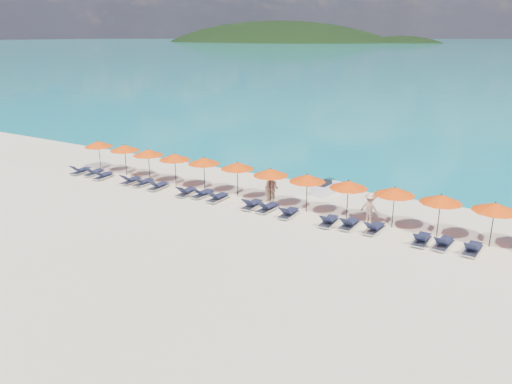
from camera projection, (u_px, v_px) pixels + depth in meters
The scene contains 37 objects.
ground at pixel (226, 229), 26.17m from camera, with size 1400.00×1400.00×0.00m, color beige.
headland_main at pixel (275, 74), 625.88m from camera, with size 374.00×242.00×126.50m.
headland_small at pixel (398, 75), 566.79m from camera, with size 162.00×126.00×85.50m.
jetski at pixel (326, 188), 31.93m from camera, with size 1.22×2.44×0.83m.
beachgoer_a at pixel (269, 189), 30.20m from camera, with size 0.57×0.38×1.57m, color tan.
beachgoer_b at pixel (272, 189), 29.93m from camera, with size 0.85×0.49×1.75m, color tan.
beachgoer_c at pixel (370, 208), 26.56m from camera, with size 1.13×0.52×1.75m, color tan.
umbrella_0 at pixel (98, 144), 36.71m from camera, with size 2.10×2.10×2.28m.
umbrella_1 at pixel (125, 148), 35.45m from camera, with size 2.10×2.10×2.28m.
umbrella_2 at pixel (148, 152), 34.09m from camera, with size 2.10×2.10×2.28m.
umbrella_3 at pixel (175, 157), 32.85m from camera, with size 2.10×2.10×2.28m.
umbrella_4 at pixel (204, 161), 31.87m from camera, with size 2.10×2.10×2.28m.
umbrella_5 at pixel (237, 166), 30.67m from camera, with size 2.10×2.10×2.28m.
umbrella_6 at pixel (271, 172), 29.23m from camera, with size 2.10×2.10×2.28m.
umbrella_7 at pixel (307, 178), 28.03m from camera, with size 2.10×2.10×2.28m.
umbrella_8 at pixel (348, 184), 26.83m from camera, with size 2.10×2.10×2.28m.
umbrella_9 at pixel (395, 191), 25.70m from camera, with size 2.10×2.10×2.28m.
umbrella_10 at pixel (441, 199), 24.52m from camera, with size 2.10×2.10×2.28m.
umbrella_11 at pixel (495, 207), 23.33m from camera, with size 2.10×2.10×2.28m.
lounger_0 at pixel (80, 171), 36.33m from camera, with size 0.76×1.75×0.66m.
lounger_1 at pixel (94, 172), 35.95m from camera, with size 0.72×1.73×0.66m.
lounger_2 at pixel (103, 175), 35.08m from camera, with size 0.77×1.75×0.66m.
lounger_3 at pixel (131, 180), 33.97m from camera, with size 0.69×1.72×0.66m.
lounger_4 at pixel (143, 182), 33.50m from camera, with size 0.66×1.71×0.66m.
lounger_5 at pixel (158, 186), 32.71m from camera, with size 0.71×1.73×0.66m.
lounger_6 at pixel (186, 192), 31.47m from camera, with size 0.79×1.75×0.66m.
lounger_7 at pixel (203, 193), 31.15m from camera, with size 0.79×1.75×0.66m.
lounger_8 at pixel (218, 197), 30.41m from camera, with size 0.65×1.71×0.66m.
lounger_9 at pixel (252, 204), 29.16m from camera, with size 0.67×1.72×0.66m.
lounger_10 at pixel (267, 207), 28.63m from camera, with size 0.75×1.74×0.66m.
lounger_11 at pixel (289, 213), 27.79m from camera, with size 0.70×1.73×0.66m.
lounger_12 at pixel (329, 221), 26.57m from camera, with size 0.72×1.73×0.66m.
lounger_13 at pixel (349, 224), 26.21m from camera, with size 0.63×1.70×0.66m.
lounger_14 at pixel (374, 228), 25.60m from camera, with size 0.74×1.74×0.66m.
lounger_15 at pixel (422, 239), 24.21m from camera, with size 0.62×1.70×0.66m.
lounger_16 at pixel (443, 243), 23.77m from camera, with size 0.78×1.75×0.66m.
lounger_17 at pixel (473, 249), 23.15m from camera, with size 0.74×1.74×0.66m.
Camera 1 is at (14.02, -19.98, 9.76)m, focal length 35.00 mm.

